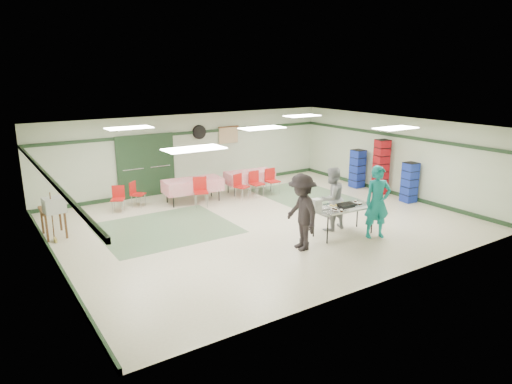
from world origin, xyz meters
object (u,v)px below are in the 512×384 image
volunteer_grey (331,199)px  crate_stack_red (381,167)px  serving_table (344,209)px  office_printer (54,205)px  chair_b (240,184)px  volunteer_dark (302,212)px  chair_c (271,178)px  volunteer_teal (377,202)px  dining_table_a (250,176)px  chair_a (255,181)px  crate_stack_blue_b (410,182)px  broom (52,216)px  crate_stack_blue_a (357,169)px  chair_loose_b (118,196)px  chair_loose_a (136,192)px  printer_table (52,213)px  dining_table_b (193,185)px  chair_d (200,189)px

volunteer_grey → crate_stack_red: crate_stack_red is taller
serving_table → office_printer: 7.35m
chair_b → volunteer_grey: bearing=-101.2°
volunteer_dark → chair_c: 5.15m
volunteer_teal → dining_table_a: (-0.33, 5.55, -0.37)m
volunteer_grey → chair_a: bearing=-96.6°
chair_b → crate_stack_blue_b: size_ratio=0.65×
crate_stack_red → broom: crate_stack_red is taller
serving_table → crate_stack_blue_a: (3.96, 3.40, -0.02)m
crate_stack_red → broom: size_ratio=1.48×
volunteer_teal → broom: 8.21m
dining_table_a → chair_loose_b: size_ratio=2.20×
dining_table_a → chair_loose_a: (-3.96, 0.46, -0.07)m
dining_table_a → office_printer: (-6.62, -1.28, 0.37)m
chair_c → crate_stack_red: (3.14, -2.11, 0.41)m
volunteer_grey → printer_table: volunteer_grey is taller
chair_a → chair_b: 0.62m
printer_table → volunteer_dark: bearing=-41.2°
chair_a → dining_table_b: bearing=161.2°
dining_table_a → crate_stack_red: (3.68, -2.67, 0.38)m
chair_loose_a → volunteer_teal: bearing=-99.3°
chair_c → crate_stack_red: bearing=-33.1°
chair_c → crate_stack_blue_b: (3.14, -3.34, 0.12)m
volunteer_grey → chair_d: (-1.95, 3.91, -0.29)m
volunteer_teal → dining_table_a: volunteer_teal is taller
crate_stack_blue_b → office_printer: crate_stack_blue_b is taller
dining_table_b → chair_a: chair_a is taller
volunteer_dark → chair_d: volunteer_dark is taller
crate_stack_blue_b → broom: (-10.38, 2.59, 0.01)m
chair_d → printer_table: bearing=-156.2°
volunteer_grey → broom: volunteer_grey is taller
office_printer → dining_table_a: bearing=5.5°
chair_c → crate_stack_red: crate_stack_red is taller
volunteer_grey → chair_a: (0.13, 3.91, -0.32)m
chair_b → chair_loose_a: bearing=143.9°
chair_loose_a → crate_stack_blue_a: 7.91m
dining_table_b → crate_stack_blue_a: (5.88, -1.58, 0.13)m
volunteer_teal → crate_stack_blue_a: (3.35, 3.98, -0.24)m
chair_c → crate_stack_red: 3.80m
dining_table_a → printer_table: 6.68m
printer_table → chair_d: bearing=4.4°
volunteer_grey → chair_loose_b: volunteer_grey is taller
volunteer_teal → chair_a: size_ratio=2.15×
chair_loose_a → crate_stack_blue_a: size_ratio=0.59×
dining_table_b → broom: broom is taller
crate_stack_blue_b → office_printer: (-10.30, 2.63, 0.28)m
chair_c → chair_d: chair_d is taller
chair_d → crate_stack_red: bearing=-0.1°
chair_d → chair_a: bearing=19.5°
chair_d → chair_loose_a: size_ratio=1.14×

